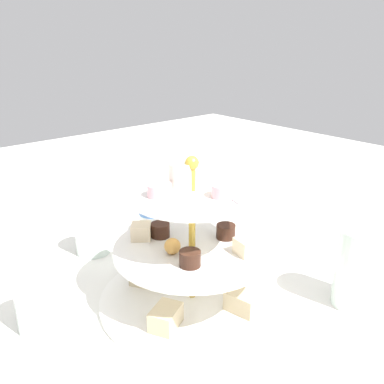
% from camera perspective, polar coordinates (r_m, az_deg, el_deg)
% --- Properties ---
extents(ground_plane, '(2.40, 2.40, 0.00)m').
position_cam_1_polar(ground_plane, '(0.71, 0.00, -14.18)').
color(ground_plane, silver).
extents(tiered_serving_stand, '(0.29, 0.29, 0.24)m').
position_cam_1_polar(tiered_serving_stand, '(0.67, -0.04, -8.88)').
color(tiered_serving_stand, white).
rests_on(tiered_serving_stand, ground_plane).
extents(water_glass_tall_right, '(0.07, 0.07, 0.13)m').
position_cam_1_polar(water_glass_tall_right, '(0.72, 20.93, -9.25)').
color(water_glass_tall_right, silver).
rests_on(water_glass_tall_right, ground_plane).
extents(water_glass_short_left, '(0.06, 0.06, 0.08)m').
position_cam_1_polar(water_glass_short_left, '(0.85, -12.98, -5.22)').
color(water_glass_short_left, silver).
rests_on(water_glass_short_left, ground_plane).
extents(teacup_with_saucer, '(0.09, 0.09, 0.05)m').
position_cam_1_polar(teacup_with_saucer, '(0.92, -5.12, -3.94)').
color(teacup_with_saucer, white).
rests_on(teacup_with_saucer, ground_plane).
extents(butter_knife_right, '(0.17, 0.06, 0.00)m').
position_cam_1_polar(butter_knife_right, '(0.95, 8.59, -4.78)').
color(butter_knife_right, silver).
rests_on(butter_knife_right, ground_plane).
extents(water_glass_mid_back, '(0.06, 0.06, 0.09)m').
position_cam_1_polar(water_glass_mid_back, '(0.67, -19.70, -13.12)').
color(water_glass_mid_back, silver).
rests_on(water_glass_mid_back, ground_plane).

